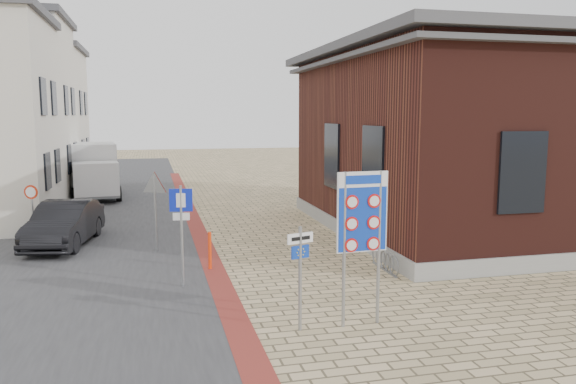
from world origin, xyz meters
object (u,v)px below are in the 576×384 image
box_truck (94,170)px  border_sign (362,215)px  sedan (64,224)px  bollard (210,251)px  parking_sign (181,218)px  essen_sign (300,263)px

box_truck → border_sign: 21.36m
sedan → bollard: 6.02m
bollard → parking_sign: bearing=-119.9°
essen_sign → bollard: essen_sign is taller
essen_sign → parking_sign: bearing=105.1°
box_truck → bollard: 15.86m
essen_sign → border_sign: bearing=-16.4°
box_truck → border_sign: border_sign is taller
box_truck → bollard: (4.42, -15.20, -0.92)m
border_sign → bollard: (-2.60, 4.95, -1.78)m
sedan → box_truck: size_ratio=0.79×
sedan → bollard: bearing=-33.5°
bollard → border_sign: bearing=-62.3°
border_sign → essen_sign: border_sign is taller
sedan → essen_sign: essen_sign is taller
sedan → border_sign: border_sign is taller
box_truck → essen_sign: box_truck is taller
border_sign → parking_sign: border_sign is taller
sedan → box_truck: 11.12m
essen_sign → bollard: size_ratio=1.99×
essen_sign → parking_sign: (-2.14, 3.50, 0.38)m
parking_sign → box_truck: bearing=110.7°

